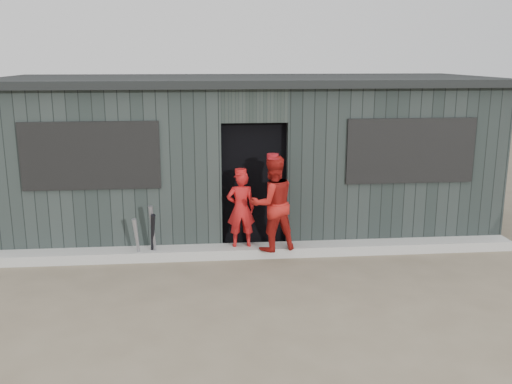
{
  "coord_description": "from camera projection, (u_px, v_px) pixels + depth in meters",
  "views": [
    {
      "loc": [
        -0.77,
        -6.37,
        2.96
      ],
      "look_at": [
        0.0,
        1.8,
        1.0
      ],
      "focal_mm": 40.0,
      "sensor_mm": 36.0,
      "label": 1
    }
  ],
  "objects": [
    {
      "name": "player_red_left",
      "position": [
        241.0,
        209.0,
        8.53
      ],
      "size": [
        0.43,
        0.29,
        1.17
      ],
      "primitive_type": "imported",
      "rotation": [
        0.0,
        0.0,
        3.17
      ],
      "color": "red",
      "rests_on": "curb"
    },
    {
      "name": "dugout",
      "position": [
        247.0,
        154.0,
        10.03
      ],
      "size": [
        8.3,
        3.3,
        2.62
      ],
      "color": "black",
      "rests_on": "ground"
    },
    {
      "name": "bat_right",
      "position": [
        152.0,
        237.0,
        8.38
      ],
      "size": [
        0.15,
        0.33,
        0.75
      ],
      "primitive_type": "cone",
      "rotation": [
        0.34,
        0.0,
        0.27
      ],
      "color": "black",
      "rests_on": "ground"
    },
    {
      "name": "curb",
      "position": [
        256.0,
        251.0,
        8.68
      ],
      "size": [
        8.0,
        0.36,
        0.15
      ],
      "primitive_type": "cube",
      "color": "#A9A9A4",
      "rests_on": "ground"
    },
    {
      "name": "ground",
      "position": [
        270.0,
        306.0,
        6.93
      ],
      "size": [
        80.0,
        80.0,
        0.0
      ],
      "primitive_type": "plane",
      "color": "brown",
      "rests_on": "ground"
    },
    {
      "name": "player_red_right",
      "position": [
        272.0,
        203.0,
        8.35
      ],
      "size": [
        0.81,
        0.71,
        1.42
      ],
      "primitive_type": "imported",
      "rotation": [
        0.0,
        0.0,
        3.43
      ],
      "color": "#A41914",
      "rests_on": "curb"
    },
    {
      "name": "player_grey_back",
      "position": [
        279.0,
        208.0,
        9.25
      ],
      "size": [
        0.62,
        0.5,
        1.11
      ],
      "primitive_type": "imported",
      "rotation": [
        0.0,
        0.0,
        2.83
      ],
      "color": "silver",
      "rests_on": "ground"
    },
    {
      "name": "bat_mid",
      "position": [
        153.0,
        233.0,
        8.36
      ],
      "size": [
        0.13,
        0.22,
        0.87
      ],
      "primitive_type": "cone",
      "rotation": [
        0.16,
        0.0,
        -0.3
      ],
      "color": "gray",
      "rests_on": "ground"
    },
    {
      "name": "bat_left",
      "position": [
        137.0,
        240.0,
        8.32
      ],
      "size": [
        0.12,
        0.23,
        0.69
      ],
      "primitive_type": "cone",
      "rotation": [
        0.23,
        0.0,
        -0.25
      ],
      "color": "gray",
      "rests_on": "ground"
    }
  ]
}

